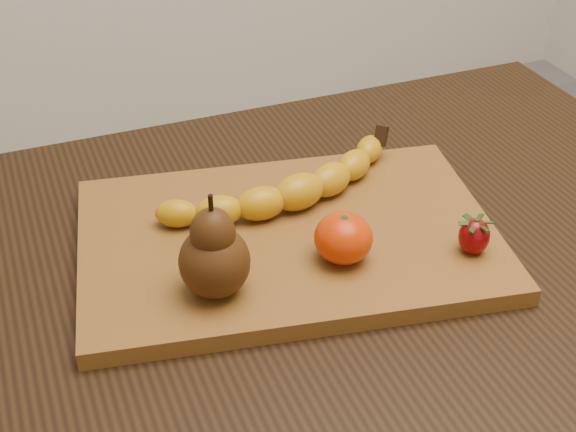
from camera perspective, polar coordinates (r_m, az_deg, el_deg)
name	(u,v)px	position (r m, az deg, el deg)	size (l,w,h in m)	color
table	(321,317)	(0.94, 2.35, -7.17)	(1.00, 0.70, 0.76)	black
cutting_board	(288,238)	(0.88, 0.00, -1.61)	(0.45, 0.30, 0.02)	brown
banana	(298,192)	(0.90, 0.75, 1.73)	(0.26, 0.07, 0.04)	#D39909
pear	(213,245)	(0.76, -5.32, -2.10)	(0.07, 0.07, 0.11)	#46240B
mandarin	(343,238)	(0.82, 3.96, -1.57)	(0.06, 0.06, 0.05)	red
strawberry	(474,235)	(0.86, 13.11, -1.33)	(0.03, 0.03, 0.04)	#830308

